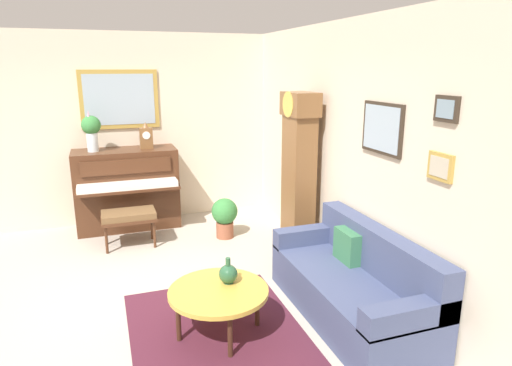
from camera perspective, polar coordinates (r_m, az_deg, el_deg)
The scene contains 13 objects.
ground_plane at distance 4.90m, azimuth -15.53°, elevation -14.72°, with size 6.40×6.00×0.10m, color #B2A899.
wall_left at distance 6.95m, azimuth -17.89°, elevation 6.54°, with size 0.13×4.90×2.80m.
wall_back at distance 5.06m, azimuth 11.43°, elevation 4.07°, with size 5.30×0.13×2.80m.
area_rug at distance 4.14m, azimuth -4.66°, elevation -19.19°, with size 2.10×1.50×0.01m, color #4C1E2D.
piano at distance 6.75m, azimuth -16.15°, elevation -0.69°, with size 0.87×1.44×1.16m.
piano_bench at distance 6.07m, azimuth -15.98°, elevation -4.18°, with size 0.42×0.70×0.48m.
grandfather_clock at distance 5.53m, azimuth 5.45°, elevation 0.53°, with size 0.52×0.34×2.03m.
couch at distance 4.41m, azimuth 12.44°, elevation -12.65°, with size 1.90×0.80×0.84m.
coffee_table at distance 4.02m, azimuth -4.83°, elevation -13.82°, with size 0.88×0.88×0.43m.
mantel_clock at distance 6.62m, azimuth -13.90°, elevation 5.77°, with size 0.13×0.18×0.38m.
flower_vase at distance 6.57m, azimuth -20.33°, elevation 6.49°, with size 0.26×0.26×0.58m.
green_jug at distance 4.08m, azimuth -3.58°, elevation -11.52°, with size 0.17×0.17×0.24m.
potted_plant at distance 6.18m, azimuth -4.04°, elevation -4.13°, with size 0.36×0.36×0.56m.
Camera 1 is at (4.29, -0.15, 2.31)m, focal length 31.25 mm.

